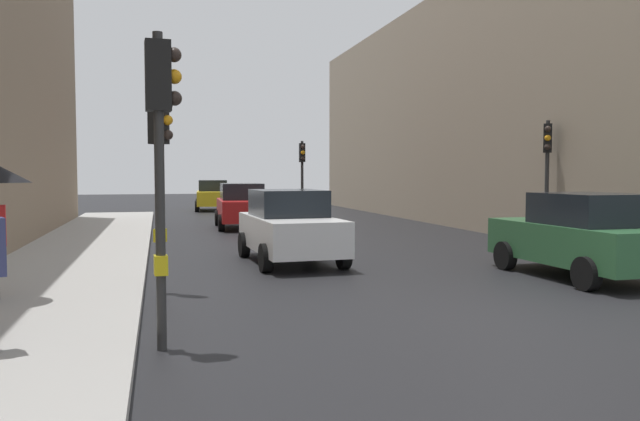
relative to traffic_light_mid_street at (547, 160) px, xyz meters
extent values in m
plane|color=black|center=(-5.52, -8.27, -2.56)|extent=(120.00, 120.00, 0.00)
cube|color=#A8A5A0|center=(-13.02, -2.27, -2.48)|extent=(3.34, 40.00, 0.16)
cube|color=gray|center=(6.31, 9.12, 2.30)|extent=(12.00, 33.46, 9.72)
cylinder|color=#2D2D2D|center=(0.01, 0.02, -0.70)|extent=(0.12, 0.12, 3.71)
cube|color=black|center=(0.01, 0.02, 0.63)|extent=(0.37, 0.38, 0.84)
cube|color=yellow|center=(0.01, 0.02, -1.51)|extent=(0.26, 0.24, 0.24)
sphere|color=#2D231E|center=(-0.09, -0.14, 0.89)|extent=(0.18, 0.18, 0.18)
sphere|color=orange|center=(-0.09, -0.14, 0.63)|extent=(0.18, 0.18, 0.18)
sphere|color=#2D231E|center=(-0.09, -0.14, 0.37)|extent=(0.18, 0.18, 0.18)
cylinder|color=#2D2D2D|center=(-11.05, -8.61, -0.63)|extent=(0.12, 0.12, 3.85)
cube|color=black|center=(-11.05, -8.61, 0.77)|extent=(0.31, 0.26, 0.84)
cube|color=yellow|center=(-11.05, -8.61, -1.51)|extent=(0.17, 0.21, 0.24)
sphere|color=#2D231E|center=(-10.86, -8.60, 1.03)|extent=(0.18, 0.18, 0.18)
sphere|color=orange|center=(-10.86, -8.60, 0.77)|extent=(0.18, 0.18, 0.18)
sphere|color=#2D231E|center=(-10.86, -8.60, 0.51)|extent=(0.18, 0.18, 0.18)
cylinder|color=#2D2D2D|center=(-4.82, 11.40, -0.76)|extent=(0.12, 0.12, 3.60)
cube|color=black|center=(-4.82, 11.40, 0.52)|extent=(0.25, 0.31, 0.84)
cube|color=yellow|center=(-4.82, 11.40, -1.51)|extent=(0.21, 0.17, 0.24)
sphere|color=#2D231E|center=(-4.83, 11.21, 0.78)|extent=(0.18, 0.18, 0.18)
sphere|color=orange|center=(-4.83, 11.21, 0.52)|extent=(0.18, 0.18, 0.18)
sphere|color=#2D231E|center=(-4.83, 11.21, 0.26)|extent=(0.18, 0.18, 0.18)
cylinder|color=#2D2D2D|center=(-11.05, -4.77, -0.74)|extent=(0.12, 0.12, 3.63)
cube|color=black|center=(-11.05, -4.77, 0.55)|extent=(0.38, 0.36, 0.84)
cube|color=yellow|center=(-11.05, -4.77, -1.51)|extent=(0.24, 0.25, 0.24)
sphere|color=#2D231E|center=(-10.89, -4.87, 0.81)|extent=(0.18, 0.18, 0.18)
sphere|color=orange|center=(-10.89, -4.87, 0.55)|extent=(0.18, 0.18, 0.18)
sphere|color=#2D231E|center=(-10.89, -4.87, 0.29)|extent=(0.18, 0.18, 0.18)
cube|color=silver|center=(-7.98, -1.45, -1.84)|extent=(1.99, 4.28, 0.80)
cube|color=black|center=(-7.99, -1.20, -1.12)|extent=(1.69, 2.07, 0.64)
cylinder|color=black|center=(-7.02, -2.76, -2.24)|extent=(0.25, 0.65, 0.64)
cylinder|color=black|center=(-8.82, -2.84, -2.24)|extent=(0.25, 0.65, 0.64)
cylinder|color=black|center=(-7.14, -0.06, -2.24)|extent=(0.25, 0.65, 0.64)
cylinder|color=black|center=(-8.94, -0.14, -2.24)|extent=(0.25, 0.65, 0.64)
cube|color=#2D6038|center=(-2.59, -5.09, -1.84)|extent=(1.93, 4.25, 0.80)
cube|color=black|center=(-2.58, -5.34, -1.12)|extent=(1.66, 2.05, 0.64)
cylinder|color=black|center=(-3.53, -3.77, -2.24)|extent=(0.24, 0.65, 0.64)
cylinder|color=black|center=(-1.73, -3.71, -2.24)|extent=(0.24, 0.65, 0.64)
cylinder|color=black|center=(-3.45, -6.47, -2.24)|extent=(0.24, 0.65, 0.64)
cube|color=red|center=(-7.87, 8.63, -1.84)|extent=(1.96, 4.27, 0.80)
cube|color=black|center=(-7.86, 8.88, -1.12)|extent=(1.68, 2.06, 0.64)
cylinder|color=black|center=(-7.02, 7.25, -2.24)|extent=(0.24, 0.65, 0.64)
cylinder|color=black|center=(-8.82, 7.32, -2.24)|extent=(0.24, 0.65, 0.64)
cylinder|color=black|center=(-6.91, 9.95, -2.24)|extent=(0.24, 0.65, 0.64)
cylinder|color=black|center=(-8.71, 10.02, -2.24)|extent=(0.24, 0.65, 0.64)
cube|color=yellow|center=(-8.00, 21.01, -1.84)|extent=(2.10, 4.32, 0.80)
cube|color=black|center=(-7.99, 21.26, -1.12)|extent=(1.74, 2.11, 0.64)
cylinder|color=black|center=(-7.21, 19.60, -2.24)|extent=(0.27, 0.65, 0.64)
cylinder|color=black|center=(-9.00, 19.73, -2.24)|extent=(0.27, 0.65, 0.64)
cylinder|color=black|center=(-7.01, 22.30, -2.24)|extent=(0.27, 0.65, 0.64)
cylinder|color=black|center=(-8.80, 22.43, -2.24)|extent=(0.27, 0.65, 0.64)
camera|label=1|loc=(-11.06, -16.59, -0.39)|focal=35.93mm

